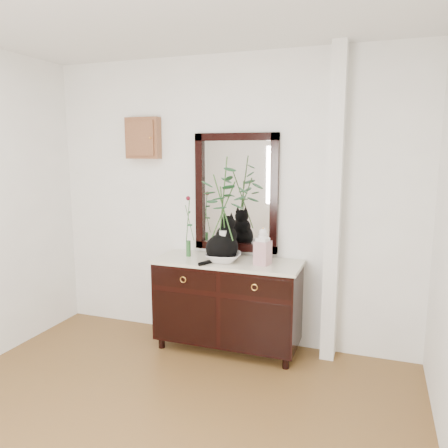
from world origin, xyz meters
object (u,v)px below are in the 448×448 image
at_px(cat, 222,238).
at_px(sideboard, 228,300).
at_px(lotus_bowl, 223,257).
at_px(ginger_jar, 263,246).

bearing_deg(cat, sideboard, 63.87).
relative_size(sideboard, cat, 3.21).
distance_m(cat, lotus_bowl, 0.17).
bearing_deg(ginger_jar, cat, -179.73).
bearing_deg(lotus_bowl, sideboard, 65.65).
height_order(sideboard, lotus_bowl, lotus_bowl).
height_order(sideboard, cat, cat).
xyz_separation_m(sideboard, lotus_bowl, (-0.02, -0.05, 0.42)).
height_order(cat, ginger_jar, cat).
bearing_deg(lotus_bowl, cat, 131.10).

